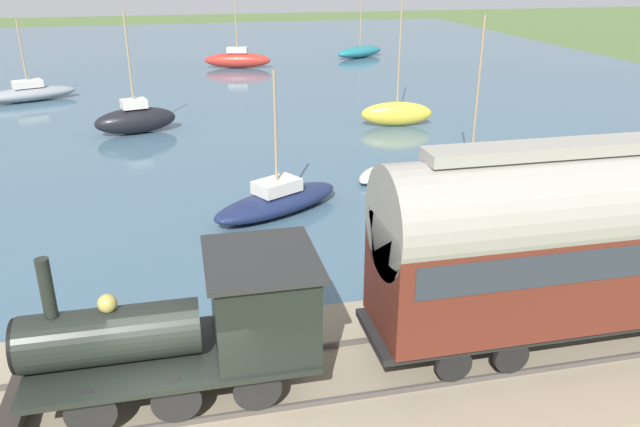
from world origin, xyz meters
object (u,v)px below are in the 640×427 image
object	(u,v)px
sailboat_gray	(29,93)
sailboat_teal	(360,51)
rowboat_off_pier	(372,175)
sailboat_navy	(277,200)
sailboat_blue	(471,166)
passenger_coach	(599,233)
steam_locomotive	(203,319)
sailboat_black	(136,119)
sailboat_red	(238,60)
sailboat_yellow	(397,112)

from	to	relation	value
sailboat_gray	sailboat_teal	bearing A→B (deg)	-84.92
rowboat_off_pier	sailboat_gray	bearing A→B (deg)	-12.29
sailboat_navy	sailboat_blue	size ratio (longest dim) A/B	0.84
passenger_coach	sailboat_teal	bearing A→B (deg)	-9.88
rowboat_off_pier	sailboat_navy	bearing A→B (deg)	68.65
steam_locomotive	passenger_coach	bearing A→B (deg)	-90.00
sailboat_teal	sailboat_black	bearing A→B (deg)	110.85
passenger_coach	sailboat_gray	xyz separation A→B (m)	(32.69, 18.06, -2.61)
sailboat_red	steam_locomotive	bearing A→B (deg)	-173.41
steam_locomotive	sailboat_teal	bearing A→B (deg)	-19.61
passenger_coach	rowboat_off_pier	bearing A→B (deg)	4.53
sailboat_red	sailboat_black	size ratio (longest dim) A/B	0.98
sailboat_yellow	sailboat_teal	distance (m)	25.60
sailboat_black	sailboat_teal	xyz separation A→B (m)	(23.56, -19.04, -0.20)
sailboat_black	rowboat_off_pier	world-z (taller)	sailboat_black
sailboat_red	sailboat_blue	distance (m)	31.47
passenger_coach	sailboat_navy	distance (m)	11.88
passenger_coach	sailboat_teal	world-z (taller)	sailboat_teal
sailboat_blue	rowboat_off_pier	distance (m)	4.15
sailboat_yellow	sailboat_red	bearing A→B (deg)	25.37
passenger_coach	rowboat_off_pier	distance (m)	13.32
sailboat_gray	sailboat_red	bearing A→B (deg)	-77.33
sailboat_yellow	sailboat_blue	bearing A→B (deg)	-171.22
sailboat_blue	sailboat_black	size ratio (longest dim) A/B	1.06
sailboat_red	sailboat_teal	distance (m)	12.22
sailboat_blue	sailboat_teal	distance (m)	34.65
steam_locomotive	sailboat_gray	size ratio (longest dim) A/B	1.00
passenger_coach	sailboat_teal	distance (m)	47.26
steam_locomotive	sailboat_red	bearing A→B (deg)	-6.46
sailboat_black	sailboat_teal	distance (m)	30.30
sailboat_red	sailboat_teal	bearing A→B (deg)	-60.20
sailboat_red	sailboat_black	distance (m)	21.35
sailboat_blue	rowboat_off_pier	world-z (taller)	sailboat_blue
sailboat_teal	sailboat_blue	bearing A→B (deg)	141.40
steam_locomotive	sailboat_blue	size ratio (longest dim) A/B	0.92
sailboat_red	rowboat_off_pier	distance (m)	30.13
sailboat_gray	sailboat_yellow	xyz separation A→B (m)	(-11.28, -21.04, 0.22)
sailboat_navy	sailboat_red	xyz separation A→B (m)	(32.74, -1.83, 0.22)
sailboat_yellow	rowboat_off_pier	xyz separation A→B (m)	(-8.45, 4.00, -0.52)
sailboat_red	sailboat_gray	world-z (taller)	sailboat_red
steam_locomotive	sailboat_red	size ratio (longest dim) A/B	0.99
sailboat_navy	sailboat_gray	world-z (taller)	sailboat_navy
sailboat_red	sailboat_teal	world-z (taller)	sailboat_teal
steam_locomotive	sailboat_black	distance (m)	23.10
steam_locomotive	sailboat_yellow	world-z (taller)	sailboat_yellow
steam_locomotive	sailboat_black	size ratio (longest dim) A/B	0.97
passenger_coach	sailboat_teal	xyz separation A→B (m)	(46.49, -8.10, -2.58)
sailboat_yellow	rowboat_off_pier	bearing A→B (deg)	163.07
sailboat_black	sailboat_teal	world-z (taller)	sailboat_teal
sailboat_gray	sailboat_teal	size ratio (longest dim) A/B	0.72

